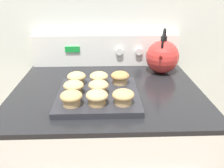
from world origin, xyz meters
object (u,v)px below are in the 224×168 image
muffin_r0_c0 (71,98)px  muffin_r2_c2 (120,77)px  muffin_r0_c2 (123,97)px  muffin_r0_c1 (97,97)px  muffin_r1_c1 (99,87)px  tea_kettle (162,56)px  muffin_r2_c1 (99,78)px  muffin_pan (98,96)px  muffin_r2_c0 (77,78)px  muffin_r1_c0 (74,87)px

muffin_r0_c0 → muffin_r2_c2: bearing=45.7°
muffin_r0_c2 → muffin_r0_c1: bearing=-179.2°
muffin_r1_c1 → tea_kettle: bearing=42.0°
muffin_r2_c1 → muffin_r2_c2: (0.09, 0.00, 0.00)m
muffin_r0_c0 → muffin_r2_c2: size_ratio=1.00×
muffin_r0_c0 → muffin_r1_c1: bearing=44.4°
muffin_pan → muffin_r2_c0: bearing=134.7°
muffin_r1_c0 → tea_kettle: bearing=34.6°
muffin_r0_c0 → muffin_r1_c1: size_ratio=1.00×
tea_kettle → muffin_r1_c0: bearing=-145.4°
muffin_r1_c1 → muffin_r2_c2: size_ratio=1.00×
muffin_r0_c2 → muffin_r2_c2: size_ratio=1.00×
muffin_r0_c2 → muffin_r2_c0: size_ratio=1.00×
muffin_r0_c2 → tea_kettle: (0.22, 0.37, 0.03)m
muffin_r1_c1 → muffin_r2_c0: (-0.09, 0.09, 0.00)m
muffin_r1_c1 → muffin_r0_c1: bearing=-92.4°
muffin_r0_c1 → muffin_r0_c2: 0.09m
muffin_r0_c0 → muffin_r1_c0: bearing=91.4°
muffin_r0_c0 → muffin_r2_c2: same height
muffin_r2_c0 → muffin_r0_c2: bearing=-45.1°
muffin_pan → muffin_r1_c1: bearing=-36.9°
muffin_pan → muffin_r0_c1: bearing=-90.9°
muffin_r0_c0 → tea_kettle: tea_kettle is taller
muffin_r0_c0 → muffin_r0_c2: size_ratio=1.00×
muffin_pan → tea_kettle: bearing=41.6°
muffin_r0_c1 → muffin_r2_c2: bearing=63.3°
muffin_r0_c1 → muffin_r2_c0: 0.21m
muffin_r1_c0 → muffin_r2_c1: bearing=44.2°
muffin_r0_c2 → muffin_r2_c2: same height
muffin_r1_c0 → muffin_r2_c1: (0.10, 0.09, 0.00)m
muffin_r0_c1 → muffin_r1_c0: bearing=135.7°
muffin_pan → muffin_r2_c0: (-0.09, 0.09, 0.04)m
muffin_r0_c2 → muffin_r1_c1: same height
muffin_r0_c1 → muffin_r1_c1: (0.00, 0.09, 0.00)m
muffin_pan → muffin_r2_c2: muffin_r2_c2 is taller
muffin_r0_c1 → muffin_r0_c2: size_ratio=1.00×
muffin_r0_c0 → tea_kettle: size_ratio=0.35×
muffin_r0_c1 → muffin_r2_c0: (-0.09, 0.18, 0.00)m
muffin_r1_c1 → muffin_r2_c2: 0.13m
muffin_r0_c1 → muffin_r2_c0: same height
muffin_r2_c2 → tea_kettle: (0.22, 0.18, 0.03)m
muffin_r1_c0 → muffin_r1_c1: 0.10m
muffin_pan → muffin_r0_c0: (-0.09, -0.09, 0.04)m
muffin_pan → muffin_r2_c0: size_ratio=4.04×
muffin_r2_c0 → tea_kettle: tea_kettle is taller
muffin_r1_c1 → muffin_pan: bearing=143.1°
muffin_r1_c1 → muffin_r2_c2: same height
muffin_pan → tea_kettle: 0.42m
muffin_r0_c1 → muffin_r1_c0: 0.13m
muffin_r2_c1 → muffin_r2_c2: size_ratio=1.00×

